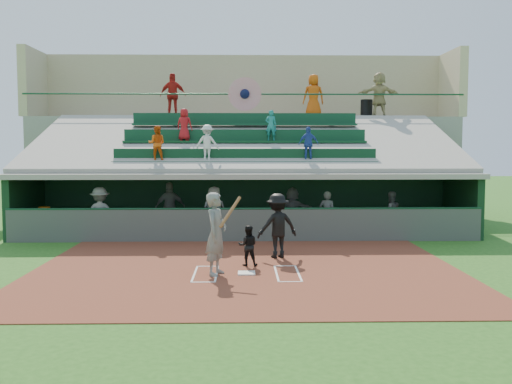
{
  "coord_description": "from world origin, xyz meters",
  "views": [
    {
      "loc": [
        -0.08,
        -14.06,
        3.15
      ],
      "look_at": [
        0.32,
        3.5,
        1.8
      ],
      "focal_mm": 40.0,
      "sensor_mm": 36.0,
      "label": 1
    }
  ],
  "objects_px": {
    "batter_at_plate": "(216,234)",
    "trash_bin": "(366,109)",
    "catcher": "(248,246)",
    "white_table": "(45,228)",
    "home_plate": "(247,273)",
    "water_cooler": "(44,213)"
  },
  "relations": [
    {
      "from": "trash_bin",
      "to": "white_table",
      "type": "bearing_deg",
      "value": -151.06
    },
    {
      "from": "catcher",
      "to": "trash_bin",
      "type": "bearing_deg",
      "value": -115.1
    },
    {
      "from": "catcher",
      "to": "trash_bin",
      "type": "xyz_separation_m",
      "value": [
        5.72,
        11.99,
        4.46
      ]
    },
    {
      "from": "batter_at_plate",
      "to": "catcher",
      "type": "xyz_separation_m",
      "value": [
        0.79,
        1.08,
        -0.49
      ]
    },
    {
      "from": "trash_bin",
      "to": "catcher",
      "type": "bearing_deg",
      "value": -115.49
    },
    {
      "from": "white_table",
      "to": "trash_bin",
      "type": "xyz_separation_m",
      "value": [
        12.79,
        7.07,
        4.65
      ]
    },
    {
      "from": "catcher",
      "to": "white_table",
      "type": "bearing_deg",
      "value": -34.4
    },
    {
      "from": "catcher",
      "to": "white_table",
      "type": "relative_size",
      "value": 1.41
    },
    {
      "from": "batter_at_plate",
      "to": "water_cooler",
      "type": "xyz_separation_m",
      "value": [
        -6.29,
        6.0,
        -0.14
      ]
    },
    {
      "from": "home_plate",
      "to": "catcher",
      "type": "distance_m",
      "value": 1.1
    },
    {
      "from": "catcher",
      "to": "white_table",
      "type": "xyz_separation_m",
      "value": [
        -7.08,
        4.92,
        -0.19
      ]
    },
    {
      "from": "batter_at_plate",
      "to": "home_plate",
      "type": "bearing_deg",
      "value": 7.95
    },
    {
      "from": "catcher",
      "to": "water_cooler",
      "type": "bearing_deg",
      "value": -34.42
    },
    {
      "from": "batter_at_plate",
      "to": "trash_bin",
      "type": "height_order",
      "value": "trash_bin"
    },
    {
      "from": "water_cooler",
      "to": "trash_bin",
      "type": "height_order",
      "value": "trash_bin"
    },
    {
      "from": "batter_at_plate",
      "to": "water_cooler",
      "type": "distance_m",
      "value": 8.69
    },
    {
      "from": "home_plate",
      "to": "catcher",
      "type": "relative_size",
      "value": 0.4
    },
    {
      "from": "catcher",
      "to": "batter_at_plate",
      "type": "bearing_deg",
      "value": 54.14
    },
    {
      "from": "home_plate",
      "to": "batter_at_plate",
      "type": "height_order",
      "value": "batter_at_plate"
    },
    {
      "from": "batter_at_plate",
      "to": "catcher",
      "type": "distance_m",
      "value": 1.42
    },
    {
      "from": "catcher",
      "to": "trash_bin",
      "type": "distance_m",
      "value": 14.01
    },
    {
      "from": "home_plate",
      "to": "white_table",
      "type": "xyz_separation_m",
      "value": [
        -7.03,
        5.89,
        0.34
      ]
    }
  ]
}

